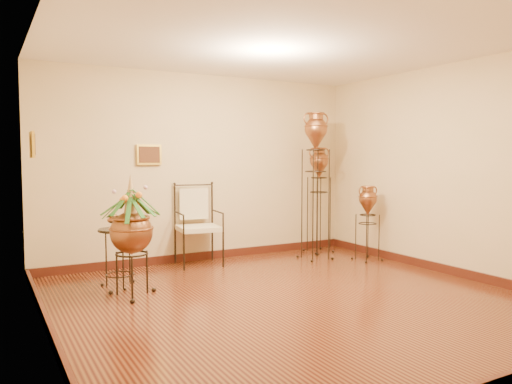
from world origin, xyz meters
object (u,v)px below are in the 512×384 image
amphora_tall (315,184)px  planter_urn (131,227)px  amphora_mid (319,199)px  armchair (199,225)px  side_table (120,256)px

amphora_tall → planter_urn: amphora_tall is taller
amphora_mid → planter_urn: 3.60m
amphora_tall → amphora_mid: 0.65m
amphora_tall → amphora_mid: amphora_tall is taller
armchair → amphora_tall: bearing=-7.4°
amphora_mid → amphora_tall: bearing=-131.3°
armchair → amphora_mid: bearing=6.7°
amphora_tall → armchair: (-1.74, 0.44, -0.57)m
armchair → side_table: 1.46m
side_table → armchair: bearing=26.4°
planter_urn → side_table: size_ratio=1.58×
planter_urn → side_table: 0.66m
amphora_tall → armchair: amphora_tall is taller
amphora_tall → side_table: 3.15m
amphora_tall → planter_urn: bearing=-166.7°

